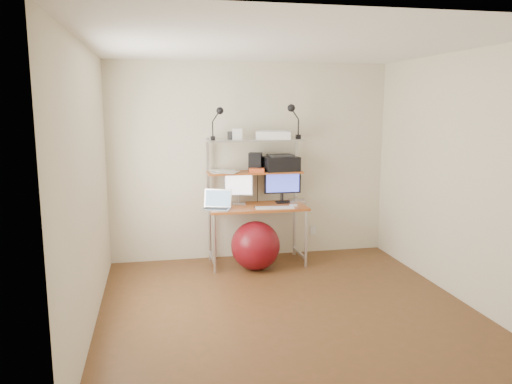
% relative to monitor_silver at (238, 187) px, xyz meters
% --- Properties ---
extents(room, '(3.60, 3.60, 3.60)m').
position_rel_monitor_silver_xyz_m(room, '(0.20, -1.59, 0.29)').
color(room, brown).
rests_on(room, ground).
extents(computer_desk, '(1.20, 0.60, 1.57)m').
position_rel_monitor_silver_xyz_m(computer_desk, '(0.20, -0.09, -0.00)').
color(computer_desk, '#B15222').
rests_on(computer_desk, ground).
extents(desktop, '(1.20, 0.60, 0.00)m').
position_rel_monitor_silver_xyz_m(desktop, '(0.20, -0.15, -0.22)').
color(desktop, '#B15222').
rests_on(desktop, computer_desk).
extents(mid_shelf, '(1.18, 0.34, 0.00)m').
position_rel_monitor_silver_xyz_m(mid_shelf, '(0.20, -0.02, 0.20)').
color(mid_shelf, '#B15222').
rests_on(mid_shelf, computer_desk).
extents(top_shelf, '(1.18, 0.34, 0.00)m').
position_rel_monitor_silver_xyz_m(top_shelf, '(0.20, -0.02, 0.60)').
color(top_shelf, silver).
rests_on(top_shelf, computer_desk).
extents(floor, '(3.60, 3.60, 0.00)m').
position_rel_monitor_silver_xyz_m(floor, '(0.20, -1.59, -0.96)').
color(floor, brown).
rests_on(floor, ground).
extents(wall_outlet, '(0.08, 0.01, 0.12)m').
position_rel_monitor_silver_xyz_m(wall_outlet, '(1.05, 0.19, -0.66)').
color(wall_outlet, white).
rests_on(wall_outlet, room).
extents(monitor_silver, '(0.37, 0.15, 0.41)m').
position_rel_monitor_silver_xyz_m(monitor_silver, '(0.00, 0.00, 0.00)').
color(monitor_silver, '#ADADB1').
rests_on(monitor_silver, desktop).
extents(monitor_black, '(0.47, 0.14, 0.47)m').
position_rel_monitor_silver_xyz_m(monitor_black, '(0.57, -0.01, 0.02)').
color(monitor_black, black).
rests_on(monitor_black, desktop).
extents(laptop, '(0.41, 0.37, 0.29)m').
position_rel_monitor_silver_xyz_m(laptop, '(-0.30, -0.25, -0.17)').
color(laptop, silver).
rests_on(laptop, desktop).
extents(keyboard, '(0.47, 0.17, 0.01)m').
position_rel_monitor_silver_xyz_m(keyboard, '(0.38, -0.34, -0.21)').
color(keyboard, white).
rests_on(keyboard, desktop).
extents(mouse, '(0.09, 0.06, 0.02)m').
position_rel_monitor_silver_xyz_m(mouse, '(0.64, -0.27, -0.20)').
color(mouse, white).
rests_on(mouse, desktop).
extents(mac_mini, '(0.22, 0.22, 0.04)m').
position_rel_monitor_silver_xyz_m(mac_mini, '(0.74, -0.06, -0.20)').
color(mac_mini, silver).
rests_on(mac_mini, desktop).
extents(phone, '(0.08, 0.14, 0.01)m').
position_rel_monitor_silver_xyz_m(phone, '(0.19, -0.30, -0.21)').
color(phone, black).
rests_on(phone, desktop).
extents(printer, '(0.47, 0.35, 0.21)m').
position_rel_monitor_silver_xyz_m(printer, '(0.53, -0.02, 0.29)').
color(printer, black).
rests_on(printer, mid_shelf).
extents(nas_cube, '(0.20, 0.20, 0.23)m').
position_rel_monitor_silver_xyz_m(nas_cube, '(0.22, -0.00, 0.31)').
color(nas_cube, black).
rests_on(nas_cube, mid_shelf).
extents(red_box, '(0.21, 0.17, 0.05)m').
position_rel_monitor_silver_xyz_m(red_box, '(0.21, -0.11, 0.22)').
color(red_box, '#CF4C21').
rests_on(red_box, mid_shelf).
extents(scanner, '(0.48, 0.37, 0.11)m').
position_rel_monitor_silver_xyz_m(scanner, '(0.44, -0.03, 0.65)').
color(scanner, white).
rests_on(scanner, top_shelf).
extents(box_white, '(0.12, 0.11, 0.14)m').
position_rel_monitor_silver_xyz_m(box_white, '(-0.02, -0.05, 0.66)').
color(box_white, white).
rests_on(box_white, top_shelf).
extents(box_grey, '(0.12, 0.12, 0.10)m').
position_rel_monitor_silver_xyz_m(box_grey, '(-0.06, 0.02, 0.64)').
color(box_grey, '#2A2A2C').
rests_on(box_grey, top_shelf).
extents(clip_lamp_left, '(0.16, 0.09, 0.39)m').
position_rel_monitor_silver_xyz_m(clip_lamp_left, '(-0.25, -0.10, 0.88)').
color(clip_lamp_left, black).
rests_on(clip_lamp_left, top_shelf).
extents(clip_lamp_right, '(0.17, 0.09, 0.43)m').
position_rel_monitor_silver_xyz_m(clip_lamp_right, '(0.67, -0.09, 0.91)').
color(clip_lamp_right, black).
rests_on(clip_lamp_right, top_shelf).
extents(exercise_ball, '(0.59, 0.59, 0.59)m').
position_rel_monitor_silver_xyz_m(exercise_ball, '(0.14, -0.37, -0.66)').
color(exercise_ball, maroon).
rests_on(exercise_ball, floor).
extents(paper_stack, '(0.40, 0.43, 0.02)m').
position_rel_monitor_silver_xyz_m(paper_stack, '(-0.19, -0.03, 0.21)').
color(paper_stack, white).
rests_on(paper_stack, mid_shelf).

